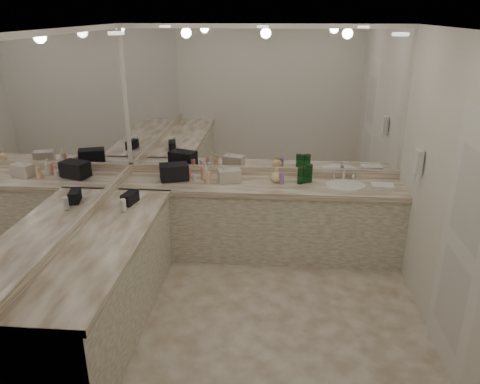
# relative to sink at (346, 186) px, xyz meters

# --- Properties ---
(floor) EXTENTS (3.20, 3.20, 0.00)m
(floor) POSITION_rel_sink_xyz_m (-0.95, -1.20, -0.90)
(floor) COLOR beige
(floor) RESTS_ON ground
(ceiling) EXTENTS (3.20, 3.20, 0.00)m
(ceiling) POSITION_rel_sink_xyz_m (-0.95, -1.20, 1.71)
(ceiling) COLOR white
(ceiling) RESTS_ON floor
(wall_back) EXTENTS (3.20, 0.02, 2.60)m
(wall_back) POSITION_rel_sink_xyz_m (-0.95, 0.30, 0.41)
(wall_back) COLOR silver
(wall_back) RESTS_ON floor
(wall_left) EXTENTS (0.02, 3.00, 2.60)m
(wall_left) POSITION_rel_sink_xyz_m (-2.55, -1.20, 0.41)
(wall_left) COLOR silver
(wall_left) RESTS_ON floor
(wall_right) EXTENTS (0.02, 3.00, 2.60)m
(wall_right) POSITION_rel_sink_xyz_m (0.65, -1.20, 0.41)
(wall_right) COLOR silver
(wall_right) RESTS_ON floor
(vanity_back_base) EXTENTS (3.20, 0.60, 0.84)m
(vanity_back_base) POSITION_rel_sink_xyz_m (-0.95, 0.00, -0.48)
(vanity_back_base) COLOR silver
(vanity_back_base) RESTS_ON floor
(vanity_back_top) EXTENTS (3.20, 0.64, 0.06)m
(vanity_back_top) POSITION_rel_sink_xyz_m (-0.95, -0.01, -0.03)
(vanity_back_top) COLOR beige
(vanity_back_top) RESTS_ON vanity_back_base
(vanity_left_base) EXTENTS (0.60, 2.40, 0.84)m
(vanity_left_base) POSITION_rel_sink_xyz_m (-2.25, -1.50, -0.48)
(vanity_left_base) COLOR silver
(vanity_left_base) RESTS_ON floor
(vanity_left_top) EXTENTS (0.64, 2.42, 0.06)m
(vanity_left_top) POSITION_rel_sink_xyz_m (-2.24, -1.50, -0.03)
(vanity_left_top) COLOR beige
(vanity_left_top) RESTS_ON vanity_left_base
(backsplash_back) EXTENTS (3.20, 0.04, 0.10)m
(backsplash_back) POSITION_rel_sink_xyz_m (-0.95, 0.28, 0.05)
(backsplash_back) COLOR beige
(backsplash_back) RESTS_ON vanity_back_top
(backsplash_left) EXTENTS (0.04, 3.00, 0.10)m
(backsplash_left) POSITION_rel_sink_xyz_m (-2.53, -1.20, 0.05)
(backsplash_left) COLOR beige
(backsplash_left) RESTS_ON vanity_left_top
(mirror_back) EXTENTS (3.12, 0.01, 1.55)m
(mirror_back) POSITION_rel_sink_xyz_m (-0.95, 0.29, 0.88)
(mirror_back) COLOR white
(mirror_back) RESTS_ON wall_back
(mirror_left) EXTENTS (0.01, 2.92, 1.55)m
(mirror_left) POSITION_rel_sink_xyz_m (-2.54, -1.20, 0.88)
(mirror_left) COLOR white
(mirror_left) RESTS_ON wall_left
(sink) EXTENTS (0.44, 0.44, 0.03)m
(sink) POSITION_rel_sink_xyz_m (0.00, 0.00, 0.00)
(sink) COLOR white
(sink) RESTS_ON vanity_back_top
(faucet) EXTENTS (0.24, 0.16, 0.14)m
(faucet) POSITION_rel_sink_xyz_m (0.00, 0.21, 0.07)
(faucet) COLOR silver
(faucet) RESTS_ON vanity_back_top
(wall_phone) EXTENTS (0.06, 0.10, 0.24)m
(wall_phone) POSITION_rel_sink_xyz_m (0.61, -0.50, 0.46)
(wall_phone) COLOR white
(wall_phone) RESTS_ON wall_right
(door) EXTENTS (0.02, 0.82, 2.10)m
(door) POSITION_rel_sink_xyz_m (0.64, -1.70, 0.16)
(door) COLOR white
(door) RESTS_ON wall_right
(black_toiletry_bag) EXTENTS (0.37, 0.29, 0.18)m
(black_toiletry_bag) POSITION_rel_sink_xyz_m (-1.95, 0.03, 0.10)
(black_toiletry_bag) COLOR black
(black_toiletry_bag) RESTS_ON vanity_back_top
(black_bag_spill) EXTENTS (0.14, 0.23, 0.12)m
(black_bag_spill) POSITION_rel_sink_xyz_m (-2.25, -0.70, 0.06)
(black_bag_spill) COLOR black
(black_bag_spill) RESTS_ON vanity_left_top
(cream_cosmetic_case) EXTENTS (0.28, 0.22, 0.14)m
(cream_cosmetic_case) POSITION_rel_sink_xyz_m (-1.31, 0.02, 0.08)
(cream_cosmetic_case) COLOR beige
(cream_cosmetic_case) RESTS_ON vanity_back_top
(hand_towel) EXTENTS (0.25, 0.18, 0.04)m
(hand_towel) POSITION_rel_sink_xyz_m (0.39, -0.05, 0.03)
(hand_towel) COLOR white
(hand_towel) RESTS_ON vanity_back_top
(lotion_left) EXTENTS (0.05, 0.05, 0.12)m
(lotion_left) POSITION_rel_sink_xyz_m (-2.25, -0.91, 0.07)
(lotion_left) COLOR white
(lotion_left) RESTS_ON vanity_left_top
(soap_bottle_a) EXTENTS (0.10, 0.10, 0.20)m
(soap_bottle_a) POSITION_rel_sink_xyz_m (-1.59, 0.08, 0.10)
(soap_bottle_a) COLOR silver
(soap_bottle_a) RESTS_ON vanity_back_top
(soap_bottle_b) EXTENTS (0.10, 0.11, 0.17)m
(soap_bottle_b) POSITION_rel_sink_xyz_m (-1.37, -0.00, 0.09)
(soap_bottle_b) COLOR white
(soap_bottle_b) RESTS_ON vanity_back_top
(soap_bottle_c) EXTENTS (0.14, 0.14, 0.17)m
(soap_bottle_c) POSITION_rel_sink_xyz_m (-0.77, 0.05, 0.09)
(soap_bottle_c) COLOR #F5D48A
(soap_bottle_c) RESTS_ON vanity_back_top
(green_bottle_0) EXTENTS (0.06, 0.06, 0.19)m
(green_bottle_0) POSITION_rel_sink_xyz_m (-0.51, 0.02, 0.10)
(green_bottle_0) COLOR #14511F
(green_bottle_0) RESTS_ON vanity_back_top
(green_bottle_1) EXTENTS (0.07, 0.07, 0.19)m
(green_bottle_1) POSITION_rel_sink_xyz_m (-0.46, 0.06, 0.10)
(green_bottle_1) COLOR #14511F
(green_bottle_1) RESTS_ON vanity_back_top
(green_bottle_2) EXTENTS (0.07, 0.07, 0.21)m
(green_bottle_2) POSITION_rel_sink_xyz_m (-0.40, 0.09, 0.11)
(green_bottle_2) COLOR #14511F
(green_bottle_2) RESTS_ON vanity_back_top
(amenity_bottle_0) EXTENTS (0.05, 0.05, 0.13)m
(amenity_bottle_0) POSITION_rel_sink_xyz_m (-0.72, -0.00, 0.07)
(amenity_bottle_0) COLOR #9966B2
(amenity_bottle_0) RESTS_ON vanity_back_top
(amenity_bottle_1) EXTENTS (0.04, 0.04, 0.15)m
(amenity_bottle_1) POSITION_rel_sink_xyz_m (-1.63, 0.09, 0.08)
(amenity_bottle_1) COLOR #E57F66
(amenity_bottle_1) RESTS_ON vanity_back_top
(amenity_bottle_2) EXTENTS (0.04, 0.04, 0.07)m
(amenity_bottle_2) POSITION_rel_sink_xyz_m (-1.72, 0.02, 0.04)
(amenity_bottle_2) COLOR silver
(amenity_bottle_2) RESTS_ON vanity_back_top
(amenity_bottle_3) EXTENTS (0.05, 0.05, 0.12)m
(amenity_bottle_3) POSITION_rel_sink_xyz_m (-1.80, 0.14, 0.07)
(amenity_bottle_3) COLOR #E57F66
(amenity_bottle_3) RESTS_ON vanity_back_top
(amenity_bottle_4) EXTENTS (0.06, 0.06, 0.09)m
(amenity_bottle_4) POSITION_rel_sink_xyz_m (-1.55, -0.05, 0.05)
(amenity_bottle_4) COLOR #E0B28C
(amenity_bottle_4) RESTS_ON vanity_back_top
(amenity_bottle_5) EXTENTS (0.06, 0.06, 0.09)m
(amenity_bottle_5) POSITION_rel_sink_xyz_m (-1.60, 0.14, 0.05)
(amenity_bottle_5) COLOR white
(amenity_bottle_5) RESTS_ON vanity_back_top
(amenity_bottle_6) EXTENTS (0.05, 0.05, 0.14)m
(amenity_bottle_6) POSITION_rel_sink_xyz_m (-1.54, -0.05, 0.07)
(amenity_bottle_6) COLOR #E0B28C
(amenity_bottle_6) RESTS_ON vanity_back_top
(amenity_bottle_7) EXTENTS (0.06, 0.06, 0.13)m
(amenity_bottle_7) POSITION_rel_sink_xyz_m (-1.92, 0.01, 0.07)
(amenity_bottle_7) COLOR silver
(amenity_bottle_7) RESTS_ON vanity_back_top
(amenity_bottle_8) EXTENTS (0.04, 0.04, 0.11)m
(amenity_bottle_8) POSITION_rel_sink_xyz_m (-2.00, 0.03, 0.06)
(amenity_bottle_8) COLOR #E57F66
(amenity_bottle_8) RESTS_ON vanity_back_top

